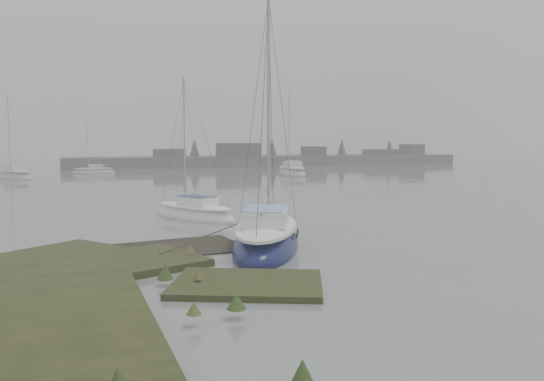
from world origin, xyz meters
The scene contains 7 objects.
ground centered at (0.00, 30.00, 0.00)m, with size 160.00×160.00×0.00m, color slate.
far_shoreline centered at (26.84, 61.90, 0.85)m, with size 60.00×8.00×4.15m.
sailboat_main centered at (2.52, 3.56, 0.27)m, with size 4.56×6.46×8.75m.
sailboat_white centered at (1.91, 11.02, 0.21)m, with size 3.68×4.99×6.79m.
sailboat_far_a centered at (-7.96, 43.38, 0.27)m, with size 4.46×6.33×8.57m.
sailboat_far_b centered at (18.60, 38.52, 0.30)m, with size 3.14×7.05×9.62m.
sailboat_far_c centered at (-0.47, 49.11, 0.20)m, with size 4.51×1.52×6.35m.
Camera 1 is at (-3.44, -12.17, 3.43)m, focal length 35.00 mm.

